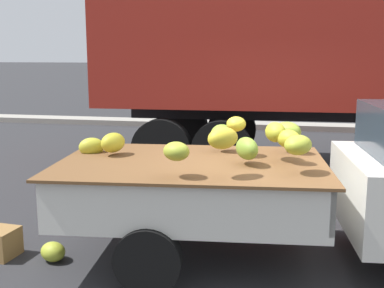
% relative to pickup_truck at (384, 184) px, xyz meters
% --- Properties ---
extents(ground, '(220.00, 220.00, 0.00)m').
position_rel_pickup_truck_xyz_m(ground, '(-0.97, 0.06, -0.88)').
color(ground, '#28282B').
extents(curb_strip, '(80.00, 0.80, 0.16)m').
position_rel_pickup_truck_xyz_m(curb_strip, '(-0.97, 9.49, -0.80)').
color(curb_strip, gray).
rests_on(curb_strip, ground).
extents(pickup_truck, '(5.17, 2.30, 1.70)m').
position_rel_pickup_truck_xyz_m(pickup_truck, '(0.00, 0.00, 0.00)').
color(pickup_truck, silver).
rests_on(pickup_truck, ground).
extents(fallen_banana_bunch_near_tailgate, '(0.38, 0.36, 0.21)m').
position_rel_pickup_truck_xyz_m(fallen_banana_bunch_near_tailgate, '(-3.45, -0.60, -0.78)').
color(fallen_banana_bunch_near_tailgate, '#A0AA2F').
rests_on(fallen_banana_bunch_near_tailgate, ground).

